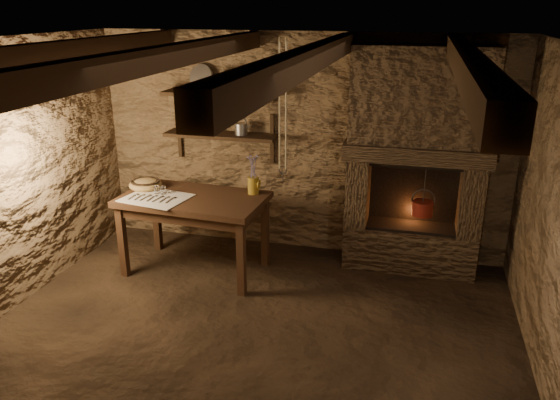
% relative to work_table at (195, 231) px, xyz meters
% --- Properties ---
extents(floor, '(4.50, 4.50, 0.00)m').
position_rel_work_table_xyz_m(floor, '(0.91, -1.13, -0.44)').
color(floor, black).
rests_on(floor, ground).
extents(back_wall, '(4.50, 0.04, 2.40)m').
position_rel_work_table_xyz_m(back_wall, '(0.91, 0.87, 0.76)').
color(back_wall, brown).
rests_on(back_wall, floor).
extents(front_wall, '(4.50, 0.04, 2.40)m').
position_rel_work_table_xyz_m(front_wall, '(0.91, -3.13, 0.76)').
color(front_wall, brown).
rests_on(front_wall, floor).
extents(ceiling, '(4.50, 4.00, 0.04)m').
position_rel_work_table_xyz_m(ceiling, '(0.91, -1.13, 1.96)').
color(ceiling, black).
rests_on(ceiling, back_wall).
extents(beam_far_left, '(0.14, 3.95, 0.16)m').
position_rel_work_table_xyz_m(beam_far_left, '(-0.59, -1.13, 1.87)').
color(beam_far_left, black).
rests_on(beam_far_left, ceiling).
extents(beam_mid_left, '(0.14, 3.95, 0.16)m').
position_rel_work_table_xyz_m(beam_mid_left, '(0.41, -1.13, 1.87)').
color(beam_mid_left, black).
rests_on(beam_mid_left, ceiling).
extents(beam_mid_right, '(0.14, 3.95, 0.16)m').
position_rel_work_table_xyz_m(beam_mid_right, '(1.41, -1.13, 1.87)').
color(beam_mid_right, black).
rests_on(beam_mid_right, ceiling).
extents(beam_far_right, '(0.14, 3.95, 0.16)m').
position_rel_work_table_xyz_m(beam_far_right, '(2.41, -1.13, 1.87)').
color(beam_far_right, black).
rests_on(beam_far_right, ceiling).
extents(shelf_lower, '(1.25, 0.30, 0.04)m').
position_rel_work_table_xyz_m(shelf_lower, '(0.06, 0.71, 0.86)').
color(shelf_lower, black).
rests_on(shelf_lower, back_wall).
extents(shelf_upper, '(1.25, 0.30, 0.04)m').
position_rel_work_table_xyz_m(shelf_upper, '(0.06, 0.71, 1.31)').
color(shelf_upper, black).
rests_on(shelf_upper, back_wall).
extents(hearth, '(1.43, 0.51, 2.30)m').
position_rel_work_table_xyz_m(hearth, '(2.16, 0.64, 0.78)').
color(hearth, '#34261A').
rests_on(hearth, floor).
extents(work_table, '(1.49, 0.91, 0.82)m').
position_rel_work_table_xyz_m(work_table, '(0.00, 0.00, 0.00)').
color(work_table, '#372113').
rests_on(work_table, floor).
extents(linen_cloth, '(0.70, 0.60, 0.01)m').
position_rel_work_table_xyz_m(linen_cloth, '(-0.33, -0.14, 0.38)').
color(linen_cloth, beige).
rests_on(linen_cloth, work_table).
extents(pewter_cutlery_row, '(0.54, 0.29, 0.01)m').
position_rel_work_table_xyz_m(pewter_cutlery_row, '(-0.33, -0.16, 0.39)').
color(pewter_cutlery_row, gray).
rests_on(pewter_cutlery_row, linen_cloth).
extents(drinking_glasses, '(0.20, 0.06, 0.08)m').
position_rel_work_table_xyz_m(drinking_glasses, '(-0.32, -0.02, 0.43)').
color(drinking_glasses, white).
rests_on(drinking_glasses, linen_cloth).
extents(stoneware_jug, '(0.14, 0.14, 0.40)m').
position_rel_work_table_xyz_m(stoneware_jug, '(0.57, 0.24, 0.55)').
color(stoneware_jug, olive).
rests_on(stoneware_jug, work_table).
extents(wooden_bowl, '(0.35, 0.35, 0.12)m').
position_rel_work_table_xyz_m(wooden_bowl, '(-0.58, 0.11, 0.42)').
color(wooden_bowl, '#A68348').
rests_on(wooden_bowl, work_table).
extents(iron_stockpot, '(0.22, 0.22, 0.16)m').
position_rel_work_table_xyz_m(iron_stockpot, '(0.10, 0.71, 1.41)').
color(iron_stockpot, '#2A2825').
rests_on(iron_stockpot, shelf_upper).
extents(tin_pan, '(0.30, 0.17, 0.28)m').
position_rel_work_table_xyz_m(tin_pan, '(-0.18, 0.81, 1.47)').
color(tin_pan, '#999893').
rests_on(tin_pan, shelf_upper).
extents(small_kettle, '(0.21, 0.18, 0.19)m').
position_rel_work_table_xyz_m(small_kettle, '(0.29, 0.71, 0.94)').
color(small_kettle, '#999893').
rests_on(small_kettle, shelf_lower).
extents(rusty_tin, '(0.10, 0.10, 0.08)m').
position_rel_work_table_xyz_m(rusty_tin, '(-0.26, 0.71, 0.92)').
color(rusty_tin, '#522110').
rests_on(rusty_tin, shelf_lower).
extents(red_pot, '(0.24, 0.22, 0.54)m').
position_rel_work_table_xyz_m(red_pot, '(2.26, 0.59, 0.26)').
color(red_pot, maroon).
rests_on(red_pot, hearth).
extents(hanging_ropes, '(0.08, 0.08, 1.20)m').
position_rel_work_table_xyz_m(hanging_ropes, '(0.96, -0.08, 1.36)').
color(hanging_ropes, '#CABD8E').
rests_on(hanging_ropes, ceiling).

